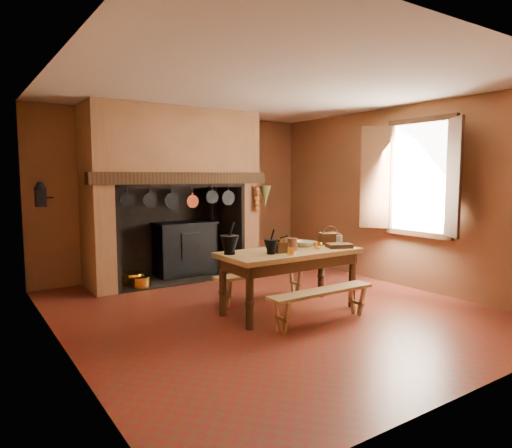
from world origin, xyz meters
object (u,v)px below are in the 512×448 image
(work_table, at_px, (290,260))
(mixing_bowl, at_px, (304,244))
(iron_range, at_px, (185,248))
(bench_front, at_px, (322,298))
(coffee_grinder, at_px, (280,246))
(wicker_basket, at_px, (330,238))

(work_table, distance_m, mixing_bowl, 0.42)
(iron_range, height_order, bench_front, iron_range)
(work_table, xyz_separation_m, mixing_bowl, (0.36, 0.15, 0.16))
(coffee_grinder, bearing_deg, iron_range, 97.71)
(bench_front, distance_m, coffee_grinder, 0.80)
(bench_front, height_order, coffee_grinder, coffee_grinder)
(bench_front, xyz_separation_m, wicker_basket, (0.81, 0.74, 0.57))
(iron_range, xyz_separation_m, wicker_basket, (1.02, -2.51, 0.39))
(work_table, bearing_deg, iron_range, 94.60)
(coffee_grinder, bearing_deg, mixing_bowl, 29.37)
(bench_front, distance_m, mixing_bowl, 0.99)
(work_table, height_order, wicker_basket, wicker_basket)
(iron_range, height_order, mixing_bowl, iron_range)
(coffee_grinder, distance_m, wicker_basket, 1.04)
(work_table, distance_m, bench_front, 0.70)
(iron_range, bearing_deg, mixing_bowl, -77.01)
(iron_range, bearing_deg, coffee_grinder, -89.90)
(work_table, bearing_deg, bench_front, -90.00)
(bench_front, bearing_deg, mixing_bowl, 64.33)
(bench_front, bearing_deg, wicker_basket, 42.54)
(work_table, xyz_separation_m, coffee_grinder, (-0.21, -0.08, 0.20))
(coffee_grinder, xyz_separation_m, mixing_bowl, (0.57, 0.23, -0.04))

